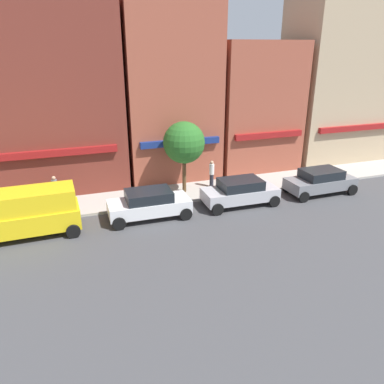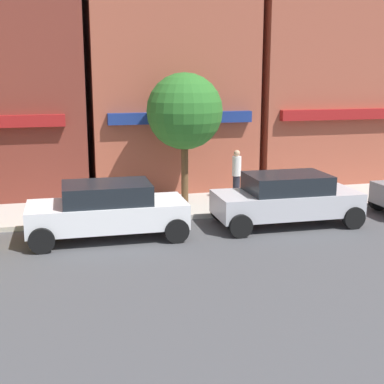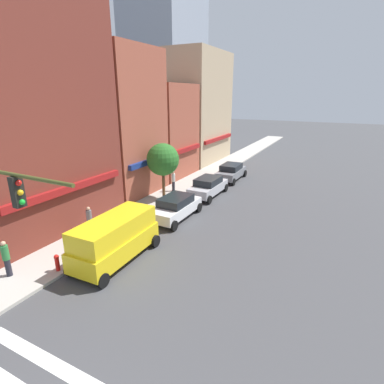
# 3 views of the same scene
# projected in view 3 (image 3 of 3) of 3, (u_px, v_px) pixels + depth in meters

# --- Properties ---
(storefront_row) EXTENTS (32.43, 5.30, 14.74)m
(storefront_row) POSITION_uv_depth(u_px,v_px,m) (140.00, 115.00, 26.51)
(storefront_row) COLOR maroon
(storefront_row) RESTS_ON ground_plane
(van_yellow) EXTENTS (5.05, 2.22, 2.34)m
(van_yellow) POSITION_uv_depth(u_px,v_px,m) (115.00, 237.00, 15.18)
(van_yellow) COLOR yellow
(van_yellow) RESTS_ON ground_plane
(sedan_white) EXTENTS (4.43, 2.02, 1.59)m
(sedan_white) POSITION_uv_depth(u_px,v_px,m) (176.00, 207.00, 20.51)
(sedan_white) COLOR white
(sedan_white) RESTS_ON ground_plane
(sedan_silver) EXTENTS (4.43, 2.02, 1.59)m
(sedan_silver) POSITION_uv_depth(u_px,v_px,m) (208.00, 186.00, 25.11)
(sedan_silver) COLOR #B7B7BC
(sedan_silver) RESTS_ON ground_plane
(sedan_grey) EXTENTS (4.43, 2.02, 1.59)m
(sedan_grey) POSITION_uv_depth(u_px,v_px,m) (231.00, 172.00, 29.86)
(sedan_grey) COLOR slate
(sedan_grey) RESTS_ON ground_plane
(pedestrian_white_shirt) EXTENTS (0.32, 0.32, 1.77)m
(pedestrian_white_shirt) POSITION_uv_depth(u_px,v_px,m) (173.00, 181.00, 25.88)
(pedestrian_white_shirt) COLOR #23232D
(pedestrian_white_shirt) RESTS_ON sidewalk_left
(pedestrian_grey_coat) EXTENTS (0.32, 0.32, 1.77)m
(pedestrian_grey_coat) POSITION_uv_depth(u_px,v_px,m) (89.00, 220.00, 17.78)
(pedestrian_grey_coat) COLOR #23232D
(pedestrian_grey_coat) RESTS_ON sidewalk_left
(pedestrian_green_top) EXTENTS (0.32, 0.32, 1.77)m
(pedestrian_green_top) POSITION_uv_depth(u_px,v_px,m) (6.00, 258.00, 13.68)
(pedestrian_green_top) COLOR #23232D
(pedestrian_green_top) RESTS_ON sidewalk_left
(fire_hydrant) EXTENTS (0.24, 0.24, 0.84)m
(fire_hydrant) POSITION_uv_depth(u_px,v_px,m) (57.00, 262.00, 14.23)
(fire_hydrant) COLOR red
(fire_hydrant) RESTS_ON sidewalk_left
(street_tree) EXTENTS (2.55, 2.55, 4.45)m
(street_tree) POSITION_uv_depth(u_px,v_px,m) (163.00, 160.00, 23.42)
(street_tree) COLOR brown
(street_tree) RESTS_ON sidewalk_left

